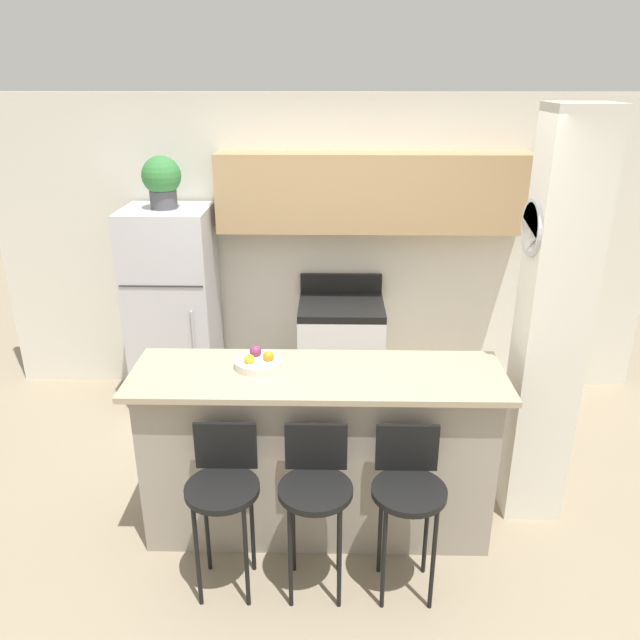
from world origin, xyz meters
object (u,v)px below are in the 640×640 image
at_px(refrigerator, 174,309).
at_px(trash_bin, 241,391).
at_px(bar_stool_left, 224,487).
at_px(bar_stool_mid, 316,488).
at_px(potted_plant_on_fridge, 162,180).
at_px(stove_range, 341,352).
at_px(bar_stool_right, 408,489).
at_px(fruit_bowl, 258,362).

height_order(refrigerator, trash_bin, refrigerator).
height_order(bar_stool_left, trash_bin, bar_stool_left).
distance_m(bar_stool_mid, potted_plant_on_fridge, 2.77).
xyz_separation_m(bar_stool_mid, potted_plant_on_fridge, (-1.25, 2.12, 1.27)).
height_order(stove_range, bar_stool_right, stove_range).
xyz_separation_m(potted_plant_on_fridge, fruit_bowl, (0.90, -1.56, -0.80)).
bearing_deg(trash_bin, stove_range, 13.69).
bearing_deg(stove_range, bar_stool_right, -81.09).
xyz_separation_m(refrigerator, trash_bin, (0.56, -0.21, -0.66)).
distance_m(bar_stool_left, trash_bin, 1.97).
bearing_deg(bar_stool_right, bar_stool_left, 180.00).
xyz_separation_m(refrigerator, bar_stool_mid, (1.25, -2.12, -0.20)).
xyz_separation_m(fruit_bowl, trash_bin, (-0.33, 1.35, -0.92)).
height_order(potted_plant_on_fridge, trash_bin, potted_plant_on_fridge).
xyz_separation_m(refrigerator, potted_plant_on_fridge, (-0.00, 0.00, 1.07)).
bearing_deg(trash_bin, bar_stool_mid, -70.37).
relative_size(potted_plant_on_fridge, trash_bin, 1.07).
distance_m(refrigerator, potted_plant_on_fridge, 1.07).
relative_size(stove_range, bar_stool_right, 1.12).
distance_m(refrigerator, stove_range, 1.46).
distance_m(bar_stool_mid, trash_bin, 2.08).
bearing_deg(trash_bin, bar_stool_right, -58.47).
bearing_deg(stove_range, trash_bin, -166.31).
distance_m(bar_stool_left, potted_plant_on_fridge, 2.58).
height_order(refrigerator, potted_plant_on_fridge, potted_plant_on_fridge).
height_order(refrigerator, stove_range, refrigerator).
height_order(bar_stool_mid, fruit_bowl, fruit_bowl).
height_order(refrigerator, bar_stool_mid, refrigerator).
height_order(bar_stool_left, potted_plant_on_fridge, potted_plant_on_fridge).
bearing_deg(bar_stool_left, potted_plant_on_fridge, 109.65).
bearing_deg(fruit_bowl, refrigerator, 119.86).
height_order(stove_range, bar_stool_left, stove_range).
xyz_separation_m(bar_stool_right, trash_bin, (-1.17, 1.91, -0.45)).
relative_size(refrigerator, trash_bin, 4.46).
height_order(bar_stool_left, fruit_bowl, fruit_bowl).
height_order(stove_range, potted_plant_on_fridge, potted_plant_on_fridge).
bearing_deg(refrigerator, bar_stool_right, -50.63).
distance_m(stove_range, bar_stool_mid, 2.13).
relative_size(refrigerator, bar_stool_mid, 1.77).
bearing_deg(potted_plant_on_fridge, trash_bin, -20.02).
height_order(bar_stool_left, bar_stool_right, same).
xyz_separation_m(bar_stool_right, potted_plant_on_fridge, (-1.74, 2.12, 1.27)).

